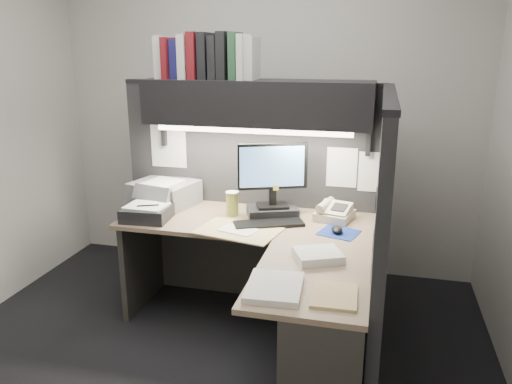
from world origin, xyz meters
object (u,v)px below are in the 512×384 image
at_px(monitor, 273,188).
at_px(coffee_cup, 232,204).
at_px(desk, 276,302).
at_px(keyboard, 269,224).
at_px(telephone, 335,213).
at_px(overhead_shelf, 257,103).
at_px(notebook_stack, 147,213).
at_px(printer, 165,193).

relative_size(monitor, coffee_cup, 3.22).
bearing_deg(desk, monitor, 104.29).
relative_size(keyboard, telephone, 1.92).
bearing_deg(coffee_cup, overhead_shelf, 41.76).
xyz_separation_m(overhead_shelf, notebook_stack, (-0.68, -0.36, -0.72)).
bearing_deg(monitor, telephone, -16.50).
xyz_separation_m(telephone, notebook_stack, (-1.24, -0.32, -0.00)).
height_order(keyboard, printer, printer).
xyz_separation_m(overhead_shelf, monitor, (0.13, -0.09, -0.57)).
bearing_deg(notebook_stack, keyboard, 6.30).
bearing_deg(coffee_cup, printer, 167.81).
bearing_deg(keyboard, monitor, 70.55).
distance_m(overhead_shelf, keyboard, 0.82).
distance_m(printer, notebook_stack, 0.36).
height_order(desk, notebook_stack, notebook_stack).
relative_size(overhead_shelf, monitor, 3.02).
relative_size(monitor, telephone, 2.16).
bearing_deg(printer, overhead_shelf, 14.12).
height_order(desk, keyboard, keyboard).
bearing_deg(keyboard, coffee_cup, 129.60).
relative_size(desk, notebook_stack, 5.53).
bearing_deg(notebook_stack, desk, -21.69).
bearing_deg(telephone, keyboard, -136.21).
xyz_separation_m(keyboard, printer, (-0.85, 0.26, 0.08)).
distance_m(monitor, notebook_stack, 0.87).
bearing_deg(monitor, overhead_shelf, 125.10).
relative_size(desk, keyboard, 3.72).
height_order(desk, printer, printer).
xyz_separation_m(monitor, coffee_cup, (-0.28, -0.04, -0.12)).
relative_size(telephone, notebook_stack, 0.77).
bearing_deg(overhead_shelf, desk, -68.21).
distance_m(overhead_shelf, notebook_stack, 1.06).
distance_m(overhead_shelf, telephone, 0.91).
xyz_separation_m(keyboard, coffee_cup, (-0.29, 0.14, 0.07)).
relative_size(overhead_shelf, coffee_cup, 9.71).
height_order(monitor, printer, monitor).
relative_size(telephone, coffee_cup, 1.49).
height_order(desk, coffee_cup, coffee_cup).
distance_m(coffee_cup, notebook_stack, 0.58).
bearing_deg(telephone, desk, -94.92).
relative_size(telephone, printer, 0.55).
bearing_deg(keyboard, desk, -96.68).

